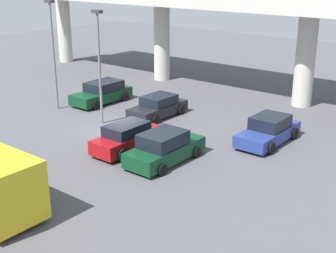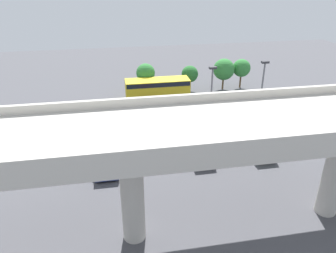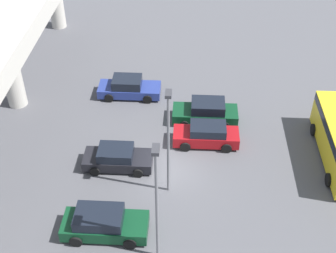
{
  "view_description": "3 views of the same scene",
  "coord_description": "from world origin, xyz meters",
  "px_view_note": "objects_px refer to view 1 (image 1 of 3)",
  "views": [
    {
      "loc": [
        19.9,
        -20.15,
        9.97
      ],
      "look_at": [
        3.64,
        0.17,
        0.92
      ],
      "focal_mm": 50.0,
      "sensor_mm": 36.0,
      "label": 1
    },
    {
      "loc": [
        7.44,
        28.15,
        15.55
      ],
      "look_at": [
        2.66,
        1.81,
        2.48
      ],
      "focal_mm": 35.0,
      "sensor_mm": 36.0,
      "label": 2
    },
    {
      "loc": [
        -22.33,
        -1.08,
        21.19
      ],
      "look_at": [
        1.95,
        0.27,
        2.02
      ],
      "focal_mm": 50.0,
      "sensor_mm": 36.0,
      "label": 3
    }
  ],
  "objects_px": {
    "parked_car_1": "(158,107)",
    "lamp_post_near_aisle": "(53,47)",
    "lamp_post_mid_lot": "(99,58)",
    "parked_car_0": "(102,93)",
    "parked_car_2": "(128,137)",
    "parked_car_4": "(269,130)",
    "parked_car_3": "(165,148)"
  },
  "relations": [
    {
      "from": "parked_car_3",
      "to": "parked_car_1",
      "type": "bearing_deg",
      "value": 42.34
    },
    {
      "from": "parked_car_1",
      "to": "lamp_post_mid_lot",
      "type": "xyz_separation_m",
      "value": [
        -1.97,
        -3.43,
        3.65
      ]
    },
    {
      "from": "parked_car_1",
      "to": "parked_car_4",
      "type": "bearing_deg",
      "value": 91.81
    },
    {
      "from": "parked_car_0",
      "to": "parked_car_4",
      "type": "distance_m",
      "value": 13.77
    },
    {
      "from": "lamp_post_near_aisle",
      "to": "lamp_post_mid_lot",
      "type": "xyz_separation_m",
      "value": [
        4.95,
        -0.29,
        -0.19
      ]
    },
    {
      "from": "parked_car_0",
      "to": "lamp_post_mid_lot",
      "type": "xyz_separation_m",
      "value": [
        3.55,
        -3.44,
        3.57
      ]
    },
    {
      "from": "parked_car_2",
      "to": "lamp_post_mid_lot",
      "type": "bearing_deg",
      "value": 62.61
    },
    {
      "from": "parked_car_2",
      "to": "lamp_post_near_aisle",
      "type": "xyz_separation_m",
      "value": [
        -9.56,
        2.68,
        3.77
      ]
    },
    {
      "from": "parked_car_0",
      "to": "parked_car_1",
      "type": "height_order",
      "value": "parked_car_0"
    },
    {
      "from": "parked_car_0",
      "to": "lamp_post_near_aisle",
      "type": "xyz_separation_m",
      "value": [
        -1.4,
        -3.14,
        3.76
      ]
    },
    {
      "from": "parked_car_0",
      "to": "parked_car_2",
      "type": "bearing_deg",
      "value": 54.48
    },
    {
      "from": "parked_car_4",
      "to": "lamp_post_mid_lot",
      "type": "xyz_separation_m",
      "value": [
        -10.22,
        -3.69,
        3.61
      ]
    },
    {
      "from": "parked_car_1",
      "to": "parked_car_2",
      "type": "xyz_separation_m",
      "value": [
        2.64,
        -5.82,
        0.07
      ]
    },
    {
      "from": "parked_car_4",
      "to": "lamp_post_mid_lot",
      "type": "relative_size",
      "value": 0.67
    },
    {
      "from": "parked_car_1",
      "to": "parked_car_3",
      "type": "bearing_deg",
      "value": 42.34
    },
    {
      "from": "parked_car_1",
      "to": "lamp_post_near_aisle",
      "type": "height_order",
      "value": "lamp_post_near_aisle"
    },
    {
      "from": "lamp_post_near_aisle",
      "to": "lamp_post_mid_lot",
      "type": "distance_m",
      "value": 4.96
    },
    {
      "from": "parked_car_3",
      "to": "parked_car_4",
      "type": "height_order",
      "value": "parked_car_3"
    },
    {
      "from": "parked_car_2",
      "to": "parked_car_3",
      "type": "relative_size",
      "value": 0.95
    },
    {
      "from": "parked_car_1",
      "to": "lamp_post_near_aisle",
      "type": "bearing_deg",
      "value": -65.58
    },
    {
      "from": "parked_car_1",
      "to": "lamp_post_mid_lot",
      "type": "relative_size",
      "value": 0.61
    },
    {
      "from": "parked_car_0",
      "to": "parked_car_1",
      "type": "xyz_separation_m",
      "value": [
        5.52,
        -0.0,
        -0.08
      ]
    },
    {
      "from": "parked_car_4",
      "to": "lamp_post_near_aisle",
      "type": "height_order",
      "value": "lamp_post_near_aisle"
    },
    {
      "from": "parked_car_2",
      "to": "parked_car_4",
      "type": "distance_m",
      "value": 8.28
    },
    {
      "from": "lamp_post_near_aisle",
      "to": "parked_car_4",
      "type": "bearing_deg",
      "value": 12.64
    },
    {
      "from": "parked_car_0",
      "to": "parked_car_3",
      "type": "bearing_deg",
      "value": 61.76
    },
    {
      "from": "parked_car_2",
      "to": "lamp_post_mid_lot",
      "type": "xyz_separation_m",
      "value": [
        -4.61,
        2.39,
        3.58
      ]
    },
    {
      "from": "parked_car_3",
      "to": "parked_car_2",
      "type": "bearing_deg",
      "value": 90.43
    },
    {
      "from": "parked_car_2",
      "to": "lamp_post_near_aisle",
      "type": "height_order",
      "value": "lamp_post_near_aisle"
    },
    {
      "from": "parked_car_2",
      "to": "lamp_post_near_aisle",
      "type": "bearing_deg",
      "value": 74.34
    },
    {
      "from": "parked_car_0",
      "to": "parked_car_1",
      "type": "bearing_deg",
      "value": 89.98
    },
    {
      "from": "parked_car_0",
      "to": "parked_car_2",
      "type": "distance_m",
      "value": 10.03
    }
  ]
}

